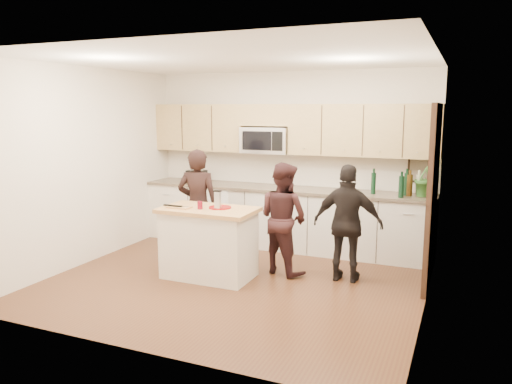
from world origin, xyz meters
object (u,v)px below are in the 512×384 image
at_px(woman_center, 283,218).
at_px(woman_left, 198,205).
at_px(woman_right, 348,224).
at_px(island, 209,242).
at_px(toaster, 197,176).

bearing_deg(woman_center, woman_left, 20.69).
xyz_separation_m(woman_center, woman_right, (0.85, 0.00, 0.01)).
distance_m(island, woman_left, 0.82).
bearing_deg(woman_center, woman_right, -158.17).
bearing_deg(island, woman_left, 129.63).
distance_m(toaster, woman_left, 1.28).
height_order(woman_left, woman_right, woman_left).
height_order(island, woman_center, woman_center).
height_order(island, woman_left, woman_left).
bearing_deg(woman_right, woman_left, -1.86).
xyz_separation_m(toaster, woman_right, (2.77, -1.11, -0.30)).
relative_size(toaster, woman_center, 0.20).
height_order(woman_left, woman_center, woman_left).
relative_size(woman_left, woman_right, 1.08).
bearing_deg(toaster, woman_right, -21.90).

